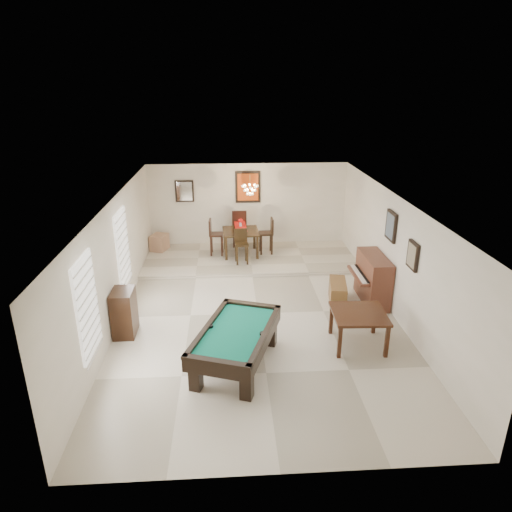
{
  "coord_description": "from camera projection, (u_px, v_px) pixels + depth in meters",
  "views": [
    {
      "loc": [
        -0.62,
        -9.07,
        4.86
      ],
      "look_at": [
        0.0,
        0.6,
        1.15
      ],
      "focal_mm": 32.0,
      "sensor_mm": 36.0,
      "label": 1
    }
  ],
  "objects": [
    {
      "name": "dining_chair_west",
      "position": [
        216.0,
        237.0,
        13.22
      ],
      "size": [
        0.41,
        0.41,
        1.05
      ],
      "primitive_type": null,
      "rotation": [
        0.0,
        0.0,
        1.53
      ],
      "color": "black",
      "rests_on": "dining_step"
    },
    {
      "name": "flower_vase",
      "position": [
        241.0,
        223.0,
        13.08
      ],
      "size": [
        0.15,
        0.15,
        0.23
      ],
      "primitive_type": null,
      "rotation": [
        0.0,
        0.0,
        0.08
      ],
      "color": "red",
      "rests_on": "dining_table"
    },
    {
      "name": "window_left_rear",
      "position": [
        123.0,
        249.0,
        10.11
      ],
      "size": [
        0.06,
        1.0,
        1.7
      ],
      "primitive_type": "cube",
      "color": "white",
      "rests_on": "wall_left"
    },
    {
      "name": "ceiling",
      "position": [
        258.0,
        200.0,
        9.3
      ],
      "size": [
        6.0,
        9.0,
        0.04
      ],
      "primitive_type": "cube",
      "color": "white",
      "rests_on": "wall_back"
    },
    {
      "name": "right_picture_lower",
      "position": [
        413.0,
        255.0,
        8.87
      ],
      "size": [
        0.06,
        0.45,
        0.55
      ],
      "primitive_type": "cube",
      "color": "gray",
      "rests_on": "wall_right"
    },
    {
      "name": "upright_piano",
      "position": [
        368.0,
        279.0,
        10.63
      ],
      "size": [
        0.76,
        1.35,
        1.12
      ],
      "primitive_type": null,
      "color": "brown",
      "rests_on": "ground_plane"
    },
    {
      "name": "back_mirror",
      "position": [
        184.0,
        191.0,
        13.63
      ],
      "size": [
        0.55,
        0.06,
        0.65
      ],
      "primitive_type": "cube",
      "color": "white",
      "rests_on": "wall_back"
    },
    {
      "name": "wall_front",
      "position": [
        283.0,
        393.0,
        5.57
      ],
      "size": [
        6.0,
        0.04,
        2.6
      ],
      "primitive_type": "cube",
      "color": "silver",
      "rests_on": "ground_plane"
    },
    {
      "name": "chandelier",
      "position": [
        250.0,
        186.0,
        12.42
      ],
      "size": [
        0.44,
        0.44,
        0.6
      ],
      "primitive_type": null,
      "color": "#FFE5B2",
      "rests_on": "ceiling"
    },
    {
      "name": "wall_left",
      "position": [
        116.0,
        263.0,
        9.59
      ],
      "size": [
        0.04,
        9.0,
        2.6
      ],
      "primitive_type": "cube",
      "color": "silver",
      "rests_on": "ground_plane"
    },
    {
      "name": "dining_chair_north",
      "position": [
        239.0,
        228.0,
        13.91
      ],
      "size": [
        0.43,
        0.43,
        1.16
      ],
      "primitive_type": null,
      "rotation": [
        0.0,
        0.0,
        3.13
      ],
      "color": "black",
      "rests_on": "dining_step"
    },
    {
      "name": "wall_back",
      "position": [
        248.0,
        206.0,
        13.96
      ],
      "size": [
        6.0,
        0.04,
        2.6
      ],
      "primitive_type": "cube",
      "color": "silver",
      "rests_on": "ground_plane"
    },
    {
      "name": "corner_bench",
      "position": [
        159.0,
        242.0,
        13.67
      ],
      "size": [
        0.56,
        0.63,
        0.47
      ],
      "primitive_type": "cube",
      "rotation": [
        0.0,
        0.0,
        -0.33
      ],
      "color": "tan",
      "rests_on": "dining_step"
    },
    {
      "name": "dining_chair_east",
      "position": [
        266.0,
        236.0,
        13.32
      ],
      "size": [
        0.4,
        0.4,
        1.05
      ],
      "primitive_type": null,
      "rotation": [
        0.0,
        0.0,
        -1.53
      ],
      "color": "black",
      "rests_on": "dining_step"
    },
    {
      "name": "piano_bench",
      "position": [
        338.0,
        293.0,
        10.63
      ],
      "size": [
        0.52,
        0.99,
        0.52
      ],
      "primitive_type": "cube",
      "rotation": [
        0.0,
        0.0,
        -0.17
      ],
      "color": "brown",
      "rests_on": "ground_plane"
    },
    {
      "name": "window_left_front",
      "position": [
        87.0,
        307.0,
        7.5
      ],
      "size": [
        0.06,
        1.0,
        1.7
      ],
      "primitive_type": "cube",
      "color": "white",
      "rests_on": "wall_left"
    },
    {
      "name": "back_painting",
      "position": [
        248.0,
        187.0,
        13.71
      ],
      "size": [
        0.75,
        0.06,
        0.95
      ],
      "primitive_type": "cube",
      "color": "#D84C14",
      "rests_on": "wall_back"
    },
    {
      "name": "right_picture_upper",
      "position": [
        391.0,
        226.0,
        10.01
      ],
      "size": [
        0.06,
        0.55,
        0.65
      ],
      "primitive_type": "cube",
      "color": "slate",
      "rests_on": "wall_right"
    },
    {
      "name": "apothecary_chest",
      "position": [
        124.0,
        313.0,
        9.24
      ],
      "size": [
        0.43,
        0.64,
        0.96
      ],
      "primitive_type": "cube",
      "color": "black",
      "rests_on": "ground_plane"
    },
    {
      "name": "dining_step",
      "position": [
        250.0,
        258.0,
        13.24
      ],
      "size": [
        6.0,
        2.5,
        0.12
      ],
      "primitive_type": "cube",
      "color": "beige",
      "rests_on": "ground_plane"
    },
    {
      "name": "wall_right",
      "position": [
        395.0,
        256.0,
        9.94
      ],
      "size": [
        0.04,
        9.0,
        2.6
      ],
      "primitive_type": "cube",
      "color": "silver",
      "rests_on": "ground_plane"
    },
    {
      "name": "dining_table",
      "position": [
        241.0,
        240.0,
        13.28
      ],
      "size": [
        1.05,
        1.05,
        0.84
      ],
      "primitive_type": null,
      "rotation": [
        0.0,
        0.0,
        0.04
      ],
      "color": "black",
      "rests_on": "dining_step"
    },
    {
      "name": "square_table",
      "position": [
        358.0,
        329.0,
        8.9
      ],
      "size": [
        1.06,
        1.06,
        0.7
      ],
      "primitive_type": null,
      "rotation": [
        0.0,
        0.0,
        -0.04
      ],
      "color": "black",
      "rests_on": "ground_plane"
    },
    {
      "name": "pool_table",
      "position": [
        236.0,
        348.0,
        8.24
      ],
      "size": [
        1.79,
        2.4,
        0.71
      ],
      "primitive_type": null,
      "rotation": [
        0.0,
        0.0,
        -0.33
      ],
      "color": "black",
      "rests_on": "ground_plane"
    },
    {
      "name": "ground_plane",
      "position": [
        258.0,
        314.0,
        10.23
      ],
      "size": [
        6.0,
        9.0,
        0.02
      ],
      "primitive_type": "cube",
      "color": "beige"
    },
    {
      "name": "dining_chair_south",
      "position": [
        242.0,
        247.0,
        12.59
      ],
      "size": [
        0.38,
        0.38,
        0.95
      ],
      "primitive_type": null,
      "rotation": [
        0.0,
        0.0,
        0.09
      ],
      "color": "black",
      "rests_on": "dining_step"
    }
  ]
}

